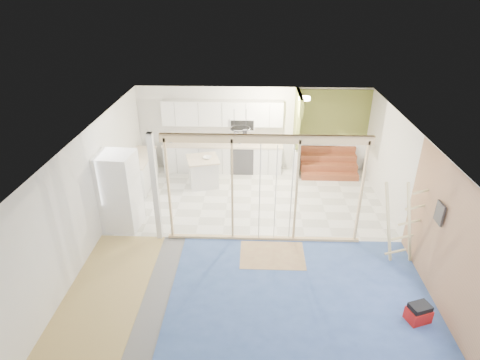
{
  "coord_description": "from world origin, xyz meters",
  "views": [
    {
      "loc": [
        0.06,
        -7.71,
        5.43
      ],
      "look_at": [
        -0.25,
        0.6,
        1.24
      ],
      "focal_mm": 30.0,
      "sensor_mm": 36.0,
      "label": 1
    }
  ],
  "objects_px": {
    "toolbox": "(419,313)",
    "fridge": "(119,192)",
    "ladder": "(402,223)",
    "island": "(203,172)"
  },
  "relations": [
    {
      "from": "toolbox",
      "to": "island",
      "type": "bearing_deg",
      "value": 110.94
    },
    {
      "from": "fridge",
      "to": "toolbox",
      "type": "xyz_separation_m",
      "value": [
        6.08,
        -2.82,
        -0.78
      ]
    },
    {
      "from": "island",
      "to": "ladder",
      "type": "xyz_separation_m",
      "value": [
        4.49,
        -3.4,
        0.55
      ]
    },
    {
      "from": "fridge",
      "to": "ladder",
      "type": "bearing_deg",
      "value": -5.85
    },
    {
      "from": "toolbox",
      "to": "ladder",
      "type": "bearing_deg",
      "value": 66.76
    },
    {
      "from": "toolbox",
      "to": "fridge",
      "type": "bearing_deg",
      "value": 135.11
    },
    {
      "from": "fridge",
      "to": "island",
      "type": "height_order",
      "value": "fridge"
    },
    {
      "from": "toolbox",
      "to": "ladder",
      "type": "height_order",
      "value": "ladder"
    },
    {
      "from": "fridge",
      "to": "ladder",
      "type": "distance_m",
      "value": 6.28
    },
    {
      "from": "fridge",
      "to": "toolbox",
      "type": "distance_m",
      "value": 6.75
    }
  ]
}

